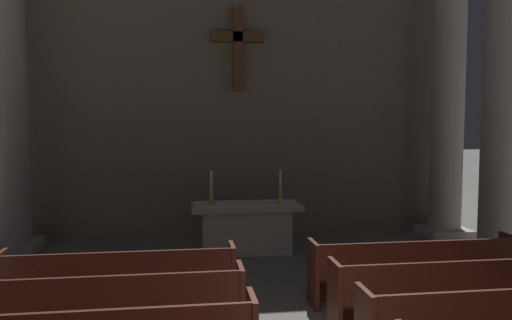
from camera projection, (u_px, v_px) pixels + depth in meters
pew_left_row_3 at (109, 311)px, 5.93m from camera, size 3.13×0.50×0.95m
pew_left_row_4 at (120, 283)px, 6.96m from camera, size 3.13×0.50×0.95m
pew_right_row_3 at (451, 293)px, 6.53m from camera, size 3.13×0.50×0.95m
pew_right_row_4 at (415, 270)px, 7.56m from camera, size 3.13×0.50×0.95m
column_right_third at (504, 72)px, 9.59m from camera, size 1.09×1.09×7.34m
column_left_fourth at (8, 75)px, 10.25m from camera, size 1.09×1.09×7.34m
column_right_fourth at (448, 80)px, 11.58m from camera, size 1.09×1.09×7.34m
altar at (246, 227)px, 10.36m from camera, size 2.20×0.90×1.01m
candlestick_left at (211, 194)px, 10.21m from camera, size 0.16×0.16×0.67m
candlestick_right at (280, 192)px, 10.41m from camera, size 0.16×0.16×0.67m
apse_with_cross at (236, 68)px, 11.88m from camera, size 10.61×0.47×7.79m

